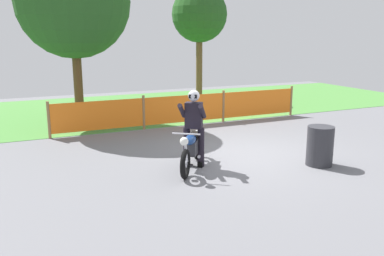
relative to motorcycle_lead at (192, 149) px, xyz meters
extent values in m
cube|color=slate|center=(1.59, 0.45, -0.46)|extent=(24.00, 24.00, 0.02)
cube|color=#4C8C3D|center=(1.59, 7.75, -0.44)|extent=(24.00, 7.42, 0.01)
cylinder|color=olive|center=(-2.54, 4.04, 0.08)|extent=(0.08, 0.08, 1.05)
cylinder|color=olive|center=(0.21, 4.04, 0.08)|extent=(0.08, 0.08, 1.05)
cylinder|color=olive|center=(2.96, 4.04, 0.08)|extent=(0.08, 0.08, 1.05)
cylinder|color=olive|center=(5.71, 4.04, 0.08)|extent=(0.08, 0.08, 1.05)
cube|color=orange|center=(-1.16, 4.04, 0.10)|extent=(2.67, 0.02, 0.85)
cube|color=orange|center=(1.59, 4.04, 0.10)|extent=(2.67, 0.02, 0.85)
cube|color=orange|center=(4.33, 4.04, 0.10)|extent=(2.67, 0.02, 0.85)
cylinder|color=brown|center=(-1.44, 5.59, 0.86)|extent=(0.28, 0.28, 2.61)
sphere|color=#23511E|center=(-1.44, 5.59, 3.38)|extent=(3.45, 3.45, 3.45)
cylinder|color=brown|center=(4.34, 8.86, 0.97)|extent=(0.28, 0.28, 2.84)
sphere|color=#23511E|center=(4.34, 8.86, 3.23)|extent=(2.39, 2.39, 2.39)
torus|color=black|center=(-0.39, -0.53, -0.14)|extent=(0.44, 0.56, 0.61)
cylinder|color=silver|center=(-0.39, -0.53, -0.14)|extent=(0.12, 0.14, 0.13)
torus|color=black|center=(0.40, 0.55, -0.14)|extent=(0.44, 0.56, 0.61)
cylinder|color=silver|center=(0.40, 0.55, -0.14)|extent=(0.12, 0.14, 0.13)
cube|color=#38383D|center=(0.03, 0.05, 0.03)|extent=(0.52, 0.60, 0.31)
ellipsoid|color=navy|center=(-0.09, -0.13, 0.24)|extent=(0.48, 0.54, 0.21)
cube|color=black|center=(0.17, 0.24, 0.21)|extent=(0.48, 0.56, 0.10)
cube|color=silver|center=(0.40, 0.55, 0.19)|extent=(0.33, 0.37, 0.04)
cylinder|color=silver|center=(-0.35, -0.48, 0.14)|extent=(0.17, 0.21, 0.54)
sphere|color=white|center=(-0.44, -0.61, 0.36)|extent=(0.24, 0.24, 0.17)
cylinder|color=silver|center=(-0.33, -0.45, 0.46)|extent=(0.48, 0.36, 0.03)
cylinder|color=silver|center=(0.31, 0.20, -0.20)|extent=(0.36, 0.47, 0.07)
cylinder|color=black|center=(0.25, 0.07, -0.02)|extent=(0.21, 0.21, 0.86)
cube|color=black|center=(0.25, 0.07, -0.39)|extent=(0.24, 0.28, 0.12)
cylinder|color=black|center=(-0.01, 0.26, -0.02)|extent=(0.21, 0.21, 0.86)
cube|color=black|center=(-0.01, 0.26, -0.39)|extent=(0.24, 0.28, 0.12)
cube|color=black|center=(0.12, 0.17, 0.69)|extent=(0.43, 0.41, 0.56)
cylinder|color=black|center=(0.19, -0.11, 0.82)|extent=(0.36, 0.45, 0.38)
cylinder|color=black|center=(-0.17, 0.15, 0.82)|extent=(0.36, 0.45, 0.38)
sphere|color=silver|center=(0.12, 0.17, 1.12)|extent=(0.35, 0.35, 0.25)
cube|color=black|center=(0.06, 0.09, 1.12)|extent=(0.16, 0.13, 0.08)
cylinder|color=#2D2D33|center=(2.69, -0.93, -0.01)|extent=(0.58, 0.58, 0.88)
camera|label=1|loc=(-3.51, -7.79, 2.41)|focal=38.63mm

